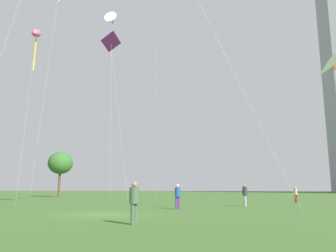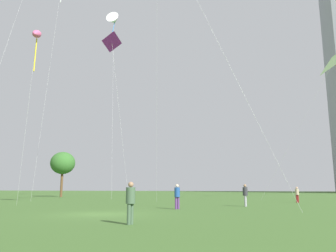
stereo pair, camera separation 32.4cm
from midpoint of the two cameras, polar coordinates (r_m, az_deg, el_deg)
ground at (r=21.02m, az=-11.44°, el=-14.46°), size 280.00×280.00×0.00m
person_standing_0 at (r=39.05m, az=20.61°, el=-10.64°), size 0.37×0.37×1.66m
person_standing_1 at (r=14.90m, az=-6.41°, el=-12.31°), size 0.40×0.40×1.81m
person_standing_2 at (r=25.33m, az=1.27°, el=-11.57°), size 0.40×0.40×1.81m
person_standing_3 at (r=29.71m, az=12.61°, el=-11.12°), size 0.41×0.41×1.84m
kite_flying_1 at (r=42.40m, az=25.86°, el=9.79°), size 10.21×6.90×16.56m
kite_flying_3 at (r=34.36m, az=-21.71°, el=14.29°), size 3.23×3.13×16.36m
kite_flying_5 at (r=57.10m, az=26.44°, el=9.12°), size 2.49×10.79×20.55m
kite_flying_6 at (r=40.94m, az=-9.88°, el=13.82°), size 3.04×3.35×18.87m
kite_flying_8 at (r=63.74m, az=-9.65°, el=17.35°), size 5.69×9.12×32.43m
park_tree_0 at (r=61.13m, az=-17.93°, el=-6.01°), size 4.18×4.18×7.67m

